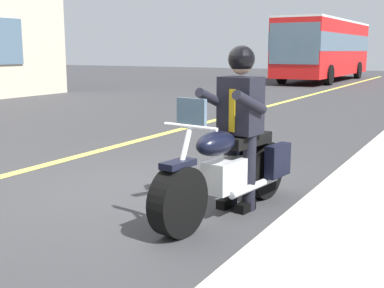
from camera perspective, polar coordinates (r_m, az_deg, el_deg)
The scene contains 5 objects.
ground_plane at distance 6.11m, azimuth -6.80°, elevation -5.52°, with size 80.00×80.00×0.00m, color #333335.
lane_center_stripe at distance 7.43m, azimuth -19.36°, elevation -3.09°, with size 60.00×0.16×0.01m, color #E5DB4C.
motorcycle_main at distance 5.23m, azimuth 4.28°, elevation -3.09°, with size 2.22×0.78×1.26m.
rider_main at distance 5.29m, azimuth 5.46°, elevation 3.47°, with size 0.67×0.61×1.74m.
bus_near at distance 29.36m, azimuth 14.92°, elevation 10.63°, with size 11.05×2.70×3.30m.
Camera 1 is at (4.71, 3.50, 1.69)m, focal length 46.83 mm.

